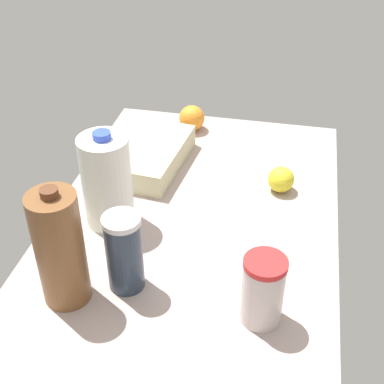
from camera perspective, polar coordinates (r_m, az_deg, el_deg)
name	(u,v)px	position (r cm, az deg, el deg)	size (l,w,h in cm)	color
countertop	(192,227)	(143.11, 0.00, -3.74)	(120.00, 76.00, 3.00)	#AC9892
shaker_bottle	(124,253)	(119.53, -7.24, -6.42)	(8.45, 8.45, 19.57)	#273444
milk_jug	(107,181)	(137.39, -9.08, 1.18)	(12.82, 12.82, 26.66)	white
egg_carton	(162,157)	(162.34, -3.19, 3.73)	(31.75, 10.94, 7.11)	beige
tumbler_cup	(263,290)	(113.46, 7.56, -10.36)	(9.09, 9.09, 16.56)	beige
chocolate_milk_jug	(60,249)	(116.69, -13.92, -5.91)	(10.53, 10.53, 29.44)	brown
orange_by_jug	(192,118)	(182.27, -0.02, 7.89)	(8.59, 8.59, 8.59)	orange
lemon_beside_bowl	(281,179)	(153.89, 9.48, 1.33)	(7.45, 7.45, 7.45)	yellow
lime_far_back	(56,239)	(136.32, -14.28, -4.88)	(6.40, 6.40, 6.40)	#6FAB37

